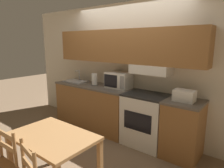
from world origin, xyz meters
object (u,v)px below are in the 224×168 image
(sink_basin, at_px, (75,81))
(paper_towel_roll, at_px, (95,79))
(toaster, at_px, (184,96))
(dining_table, at_px, (53,143))
(stove_range, at_px, (145,120))
(microwave, at_px, (119,80))

(sink_basin, height_order, paper_towel_roll, sink_basin)
(toaster, relative_size, dining_table, 0.31)
(toaster, bearing_deg, paper_towel_roll, 179.49)
(stove_range, distance_m, dining_table, 1.73)
(stove_range, xyz_separation_m, dining_table, (-0.33, -1.70, 0.15))
(paper_towel_roll, distance_m, dining_table, 1.96)
(sink_basin, bearing_deg, toaster, -0.42)
(microwave, relative_size, sink_basin, 0.94)
(stove_range, bearing_deg, sink_basin, 179.98)
(microwave, xyz_separation_m, paper_towel_roll, (-0.54, -0.10, -0.03))
(toaster, relative_size, paper_towel_roll, 1.32)
(stove_range, distance_m, sink_basin, 1.87)
(microwave, bearing_deg, paper_towel_roll, -169.37)
(toaster, height_order, dining_table, toaster)
(stove_range, distance_m, microwave, 0.92)
(paper_towel_roll, xyz_separation_m, dining_table, (0.88, -1.69, -0.43))
(microwave, xyz_separation_m, dining_table, (0.34, -1.80, -0.47))
(paper_towel_roll, bearing_deg, microwave, 10.63)
(sink_basin, bearing_deg, dining_table, -48.96)
(stove_range, height_order, sink_basin, sink_basin)
(stove_range, bearing_deg, microwave, 171.37)
(stove_range, bearing_deg, paper_towel_roll, -179.97)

